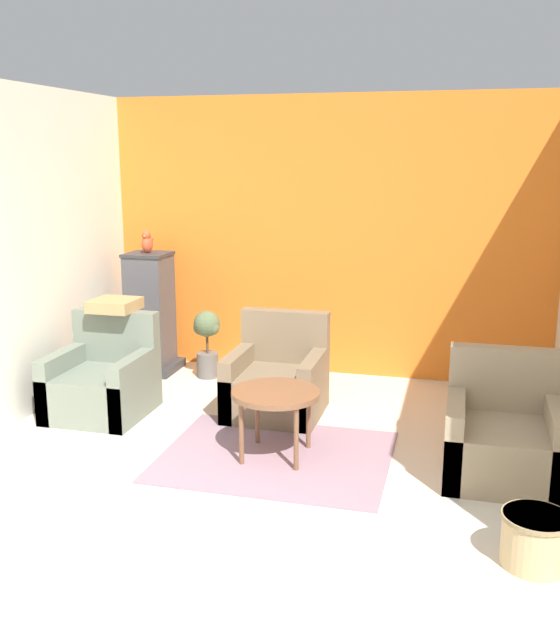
# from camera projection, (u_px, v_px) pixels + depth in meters

# --- Properties ---
(ground_plane) EXTENTS (20.00, 20.00, 0.00)m
(ground_plane) POSITION_uv_depth(u_px,v_px,m) (195.00, 567.00, 3.87)
(ground_plane) COLOR beige
(ground_plane) RESTS_ON ground
(wall_back_accent) EXTENTS (4.52, 0.06, 2.75)m
(wall_back_accent) POSITION_uv_depth(u_px,v_px,m) (327.00, 238.00, 7.05)
(wall_back_accent) COLOR orange
(wall_back_accent) RESTS_ON ground_plane
(wall_left) EXTENTS (0.06, 3.68, 2.75)m
(wall_left) POSITION_uv_depth(u_px,v_px,m) (17.00, 256.00, 5.83)
(wall_left) COLOR silver
(wall_left) RESTS_ON ground_plane
(area_rug) EXTENTS (1.67, 1.35, 0.01)m
(area_rug) POSITION_uv_depth(u_px,v_px,m) (276.00, 456.00, 5.27)
(area_rug) COLOR gray
(area_rug) RESTS_ON ground_plane
(coffee_table) EXTENTS (0.65, 0.65, 0.52)m
(coffee_table) POSITION_uv_depth(u_px,v_px,m) (276.00, 398.00, 5.17)
(coffee_table) COLOR brown
(coffee_table) RESTS_ON ground_plane
(armchair_left) EXTENTS (0.78, 0.79, 0.85)m
(armchair_left) POSITION_uv_depth(u_px,v_px,m) (103.00, 383.00, 6.11)
(armchair_left) COLOR slate
(armchair_left) RESTS_ON ground_plane
(armchair_right) EXTENTS (0.78, 0.79, 0.85)m
(armchair_right) POSITION_uv_depth(u_px,v_px,m) (503.00, 439.00, 4.91)
(armchair_right) COLOR #9E896B
(armchair_right) RESTS_ON ground_plane
(armchair_middle) EXTENTS (0.78, 0.79, 0.85)m
(armchair_middle) POSITION_uv_depth(u_px,v_px,m) (277.00, 383.00, 6.11)
(armchair_middle) COLOR #7A664C
(armchair_middle) RESTS_ON ground_plane
(birdcage) EXTENTS (0.53, 0.53, 1.22)m
(birdcage) POSITION_uv_depth(u_px,v_px,m) (150.00, 315.00, 7.25)
(birdcage) COLOR #353539
(birdcage) RESTS_ON ground_plane
(parrot) EXTENTS (0.11, 0.19, 0.23)m
(parrot) POSITION_uv_depth(u_px,v_px,m) (147.00, 242.00, 7.09)
(parrot) COLOR #D14C2D
(parrot) RESTS_ON birdcage
(potted_plant) EXTENTS (0.29, 0.26, 0.68)m
(potted_plant) POSITION_uv_depth(u_px,v_px,m) (207.00, 338.00, 7.08)
(potted_plant) COLOR #66605B
(potted_plant) RESTS_ON ground_plane
(wicker_basket) EXTENTS (0.38, 0.38, 0.30)m
(wicker_basket) POSITION_uv_depth(u_px,v_px,m) (535.00, 538.00, 3.85)
(wicker_basket) COLOR tan
(wicker_basket) RESTS_ON ground_plane
(throw_pillow) EXTENTS (0.38, 0.38, 0.10)m
(throw_pillow) POSITION_uv_depth(u_px,v_px,m) (115.00, 305.00, 6.24)
(throw_pillow) COLOR tan
(throw_pillow) RESTS_ON armchair_left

